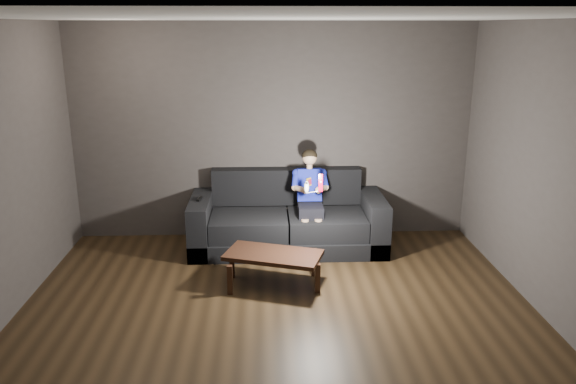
{
  "coord_description": "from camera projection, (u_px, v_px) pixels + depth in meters",
  "views": [
    {
      "loc": [
        -0.11,
        -4.47,
        2.64
      ],
      "look_at": [
        0.15,
        1.55,
        0.85
      ],
      "focal_mm": 35.0,
      "sensor_mm": 36.0,
      "label": 1
    }
  ],
  "objects": [
    {
      "name": "back_wall",
      "position": [
        273.0,
        133.0,
        7.04
      ],
      "size": [
        5.0,
        0.04,
        2.7
      ],
      "primitive_type": "cube",
      "color": "#3A3432",
      "rests_on": "ground"
    },
    {
      "name": "wii_remote_red",
      "position": [
        321.0,
        183.0,
        6.28
      ],
      "size": [
        0.05,
        0.08,
        0.2
      ],
      "color": "red",
      "rests_on": "child"
    },
    {
      "name": "right_wall",
      "position": [
        573.0,
        184.0,
        4.75
      ],
      "size": [
        0.04,
        5.0,
        2.7
      ],
      "primitive_type": "cube",
      "color": "#3A3432",
      "rests_on": "ground"
    },
    {
      "name": "nunchuk_white",
      "position": [
        307.0,
        187.0,
        6.3
      ],
      "size": [
        0.06,
        0.09,
        0.14
      ],
      "color": "white",
      "rests_on": "child"
    },
    {
      "name": "sofa",
      "position": [
        288.0,
        223.0,
        6.92
      ],
      "size": [
        2.35,
        1.02,
        0.91
      ],
      "color": "black",
      "rests_on": "floor"
    },
    {
      "name": "child",
      "position": [
        310.0,
        190.0,
        6.74
      ],
      "size": [
        0.44,
        0.54,
        1.08
      ],
      "color": "black",
      "rests_on": "sofa"
    },
    {
      "name": "coffee_table",
      "position": [
        273.0,
        257.0,
        5.87
      ],
      "size": [
        1.09,
        0.78,
        0.36
      ],
      "color": "black",
      "rests_on": "floor"
    },
    {
      "name": "wii_remote_black",
      "position": [
        199.0,
        199.0,
        6.69
      ],
      "size": [
        0.06,
        0.15,
        0.03
      ],
      "color": "black",
      "rests_on": "sofa"
    },
    {
      "name": "ceiling",
      "position": [
        277.0,
        17.0,
        4.27
      ],
      "size": [
        5.0,
        5.0,
        0.02
      ],
      "primitive_type": "cube",
      "color": "silver",
      "rests_on": "back_wall"
    },
    {
      "name": "floor",
      "position": [
        279.0,
        332.0,
        5.03
      ],
      "size": [
        5.0,
        5.0,
        0.0
      ],
      "primitive_type": "plane",
      "color": "black",
      "rests_on": "ground"
    },
    {
      "name": "front_wall",
      "position": [
        295.0,
        359.0,
        2.25
      ],
      "size": [
        5.0,
        0.04,
        2.7
      ],
      "primitive_type": "cube",
      "color": "#3A3432",
      "rests_on": "ground"
    }
  ]
}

